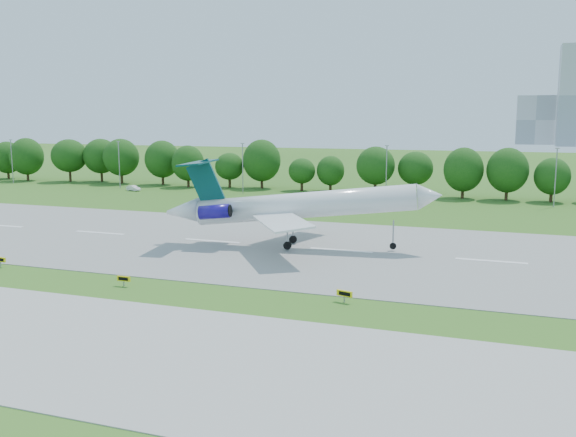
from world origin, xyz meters
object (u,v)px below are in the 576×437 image
object	(u,v)px
airliner	(291,205)
taxi_sign_left	(0,260)
service_vehicle_b	(212,189)
service_vehicle_a	(133,188)

from	to	relation	value
airliner	taxi_sign_left	world-z (taller)	airliner
airliner	service_vehicle_b	world-z (taller)	airliner
taxi_sign_left	service_vehicle_b	distance (m)	82.13
taxi_sign_left	service_vehicle_b	xyz separation A→B (m)	(-11.18, 81.36, -0.28)
taxi_sign_left	service_vehicle_a	distance (m)	82.25
service_vehicle_a	taxi_sign_left	bearing A→B (deg)	-138.52
service_vehicle_a	service_vehicle_b	bearing A→B (deg)	-55.87
airliner	taxi_sign_left	distance (m)	38.55
airliner	service_vehicle_b	xyz separation A→B (m)	(-41.39, 58.00, -5.52)
airliner	taxi_sign_left	size ratio (longest dim) A/B	22.52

